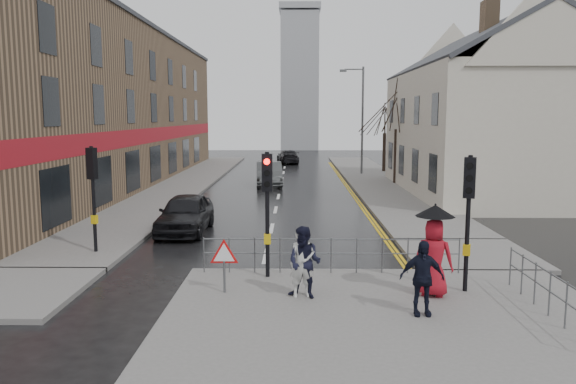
{
  "coord_description": "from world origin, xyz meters",
  "views": [
    {
      "loc": [
        0.95,
        -14.63,
        4.47
      ],
      "look_at": [
        0.71,
        3.5,
        2.02
      ],
      "focal_mm": 35.0,
      "sensor_mm": 36.0,
      "label": 1
    }
  ],
  "objects_px": {
    "pedestrian_b": "(305,262)",
    "car_mid": "(269,174)",
    "pedestrian_with_umbrella": "(434,248)",
    "pedestrian_d": "(422,278)",
    "car_parked": "(185,213)",
    "pedestrian_a": "(302,263)"
  },
  "relations": [
    {
      "from": "car_parked",
      "to": "pedestrian_a",
      "type": "bearing_deg",
      "value": -60.81
    },
    {
      "from": "pedestrian_with_umbrella",
      "to": "car_parked",
      "type": "xyz_separation_m",
      "value": [
        -7.6,
        8.04,
        -0.56
      ]
    },
    {
      "from": "car_parked",
      "to": "car_mid",
      "type": "relative_size",
      "value": 0.95
    },
    {
      "from": "pedestrian_b",
      "to": "car_mid",
      "type": "bearing_deg",
      "value": 117.49
    },
    {
      "from": "pedestrian_d",
      "to": "car_parked",
      "type": "distance_m",
      "value": 11.71
    },
    {
      "from": "pedestrian_with_umbrella",
      "to": "car_mid",
      "type": "bearing_deg",
      "value": 102.44
    },
    {
      "from": "pedestrian_b",
      "to": "pedestrian_d",
      "type": "distance_m",
      "value": 2.79
    },
    {
      "from": "pedestrian_b",
      "to": "pedestrian_d",
      "type": "xyz_separation_m",
      "value": [
        2.54,
        -1.16,
        -0.03
      ]
    },
    {
      "from": "pedestrian_b",
      "to": "car_mid",
      "type": "height_order",
      "value": "pedestrian_b"
    },
    {
      "from": "pedestrian_a",
      "to": "pedestrian_b",
      "type": "bearing_deg",
      "value": -60.71
    },
    {
      "from": "car_parked",
      "to": "car_mid",
      "type": "bearing_deg",
      "value": 80.99
    },
    {
      "from": "pedestrian_with_umbrella",
      "to": "pedestrian_d",
      "type": "xyz_separation_m",
      "value": [
        -0.58,
        -1.34,
        -0.34
      ]
    },
    {
      "from": "pedestrian_a",
      "to": "car_mid",
      "type": "bearing_deg",
      "value": 85.53
    },
    {
      "from": "pedestrian_d",
      "to": "car_mid",
      "type": "xyz_separation_m",
      "value": [
        -4.47,
        24.22,
        -0.21
      ]
    },
    {
      "from": "pedestrian_with_umbrella",
      "to": "pedestrian_d",
      "type": "relative_size",
      "value": 1.34
    },
    {
      "from": "pedestrian_with_umbrella",
      "to": "car_mid",
      "type": "distance_m",
      "value": 23.44
    },
    {
      "from": "pedestrian_b",
      "to": "pedestrian_with_umbrella",
      "type": "relative_size",
      "value": 0.77
    },
    {
      "from": "pedestrian_a",
      "to": "car_mid",
      "type": "height_order",
      "value": "pedestrian_a"
    },
    {
      "from": "car_parked",
      "to": "pedestrian_d",
      "type": "bearing_deg",
      "value": -52.46
    },
    {
      "from": "pedestrian_b",
      "to": "car_mid",
      "type": "xyz_separation_m",
      "value": [
        -1.93,
        23.06,
        -0.24
      ]
    },
    {
      "from": "pedestrian_b",
      "to": "car_parked",
      "type": "bearing_deg",
      "value": 141.28
    },
    {
      "from": "pedestrian_with_umbrella",
      "to": "pedestrian_d",
      "type": "distance_m",
      "value": 1.49
    }
  ]
}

